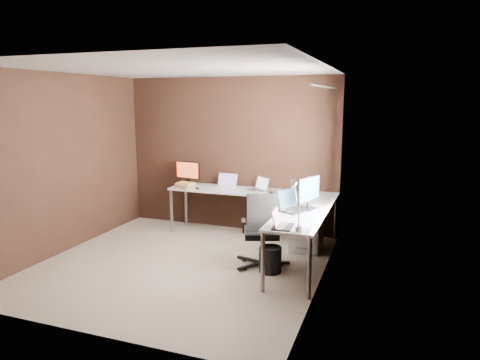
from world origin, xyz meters
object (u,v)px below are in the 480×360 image
Objects in this scene: monitor_left at (188,172)px; wastebasket at (270,259)px; monitor_right at (309,191)px; office_chair at (262,245)px; laptop_white at (226,185)px; laptop_black_small at (280,223)px; laptop_silver at (259,188)px; drawer_pedestal at (307,229)px; book_stack at (185,185)px; laptop_black_big at (293,205)px; desk_lamp at (295,199)px.

wastebasket is at bearing -31.57° from monitor_left.
monitor_right is 0.50× the size of office_chair.
laptop_white is 0.35× the size of office_chair.
laptop_black_small is 0.32× the size of office_chair.
laptop_silver is (-0.94, 0.87, -0.19)m from monitor_right.
drawer_pedestal is 1.50m from laptop_black_small.
laptop_silver is 1.21m from book_stack.
monitor_right reaches higher than drawer_pedestal.
laptop_black_big reaches higher than laptop_white.
wastebasket is at bearing 159.93° from monitor_right.
laptop_black_small is (-0.03, -1.42, 0.48)m from drawer_pedestal.
drawer_pedestal is at bearing 104.35° from desk_lamp.
book_stack is (-1.95, 0.81, -0.02)m from laptop_black_big.
monitor_left is 1.30m from laptop_silver.
monitor_right is 0.93m from laptop_black_small.
laptop_silver reaches higher than book_stack.
laptop_black_big is 1.55× the size of wastebasket.
book_stack is at bearing -155.48° from laptop_white.
laptop_black_small is at bearing -75.69° from office_chair.
laptop_black_big is at bearing -0.94° from laptop_black_small.
monitor_left is 2.31m from laptop_black_big.
laptop_silver is 0.74× the size of desk_lamp.
laptop_white is at bearing 163.61° from drawer_pedestal.
monitor_left is at bearing 167.88° from drawer_pedestal.
laptop_white is at bearing 20.34° from book_stack.
desk_lamp is at bearing -49.29° from wastebasket.
desk_lamp is at bearing -85.03° from drawer_pedestal.
desk_lamp is at bearing -160.67° from monitor_right.
laptop_white is 0.65× the size of desk_lamp.
monitor_left is at bearing 142.09° from wastebasket.
laptop_black_big is 0.65m from office_chair.
laptop_white reaches higher than drawer_pedestal.
office_chair is at bearing -31.40° from monitor_left.
laptop_white is at bearing 139.00° from desk_lamp.
wastebasket is at bearing -60.01° from office_chair.
desk_lamp reaches higher than monitor_left.
laptop_white is at bearing 129.27° from wastebasket.
office_chair is at bearing -32.90° from book_stack.
book_stack is 0.61× the size of desk_lamp.
drawer_pedestal is 2.09m from book_stack.
wastebasket is (1.76, -1.17, -0.61)m from book_stack.
drawer_pedestal is 1.02m from laptop_silver.
laptop_silver is at bearing 8.09° from book_stack.
monitor_left is 0.44× the size of office_chair.
office_chair is (0.41, -1.21, -0.49)m from laptop_silver.
laptop_white is 1.68m from office_chair.
monitor_left is at bearing 84.86° from monitor_right.
laptop_silver is 1.25× the size of laptop_black_small.
office_chair is at bearing 140.26° from wastebasket.
wastebasket is (-0.26, -0.99, -0.14)m from drawer_pedestal.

